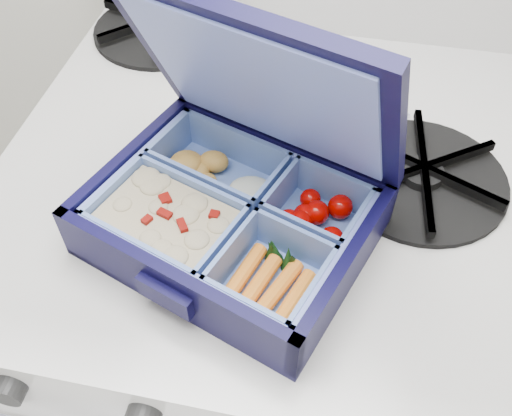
% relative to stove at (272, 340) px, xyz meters
% --- Properties ---
extents(stove, '(0.61, 0.61, 0.91)m').
position_rel_stove_xyz_m(stove, '(0.00, 0.00, 0.00)').
color(stove, silver).
rests_on(stove, floor).
extents(bento_box, '(0.30, 0.27, 0.06)m').
position_rel_stove_xyz_m(bento_box, '(-0.02, -0.13, 0.49)').
color(bento_box, black).
rests_on(bento_box, stove).
extents(burner_grate, '(0.24, 0.24, 0.03)m').
position_rel_stove_xyz_m(burner_grate, '(0.16, -0.02, 0.47)').
color(burner_grate, black).
rests_on(burner_grate, stove).
extents(burner_grate_rear, '(0.23, 0.23, 0.02)m').
position_rel_stove_xyz_m(burner_grate_rear, '(-0.20, 0.20, 0.47)').
color(burner_grate_rear, black).
rests_on(burner_grate_rear, stove).
extents(fork, '(0.15, 0.15, 0.01)m').
position_rel_stove_xyz_m(fork, '(0.06, 0.02, 0.46)').
color(fork, '#AFB2C8').
rests_on(fork, stove).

